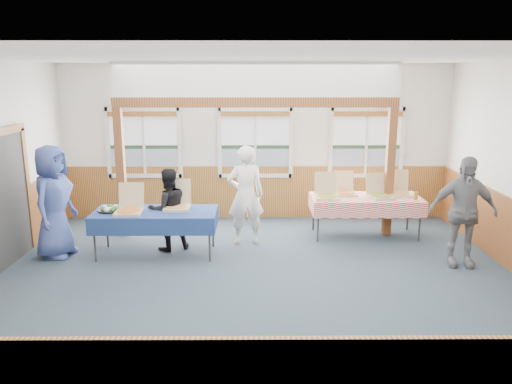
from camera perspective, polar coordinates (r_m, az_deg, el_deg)
floor at (r=7.43m, az=0.03°, el=-10.38°), size 8.00×8.00×0.00m
ceiling at (r=6.80m, az=0.03°, el=15.12°), size 8.00×8.00×0.00m
wall_back at (r=10.39m, az=-0.09°, el=5.69°), size 8.00×0.00×8.00m
wall_front at (r=3.58m, az=0.37°, el=-9.55°), size 8.00×0.00×8.00m
wainscot_back at (r=10.56m, az=-0.09°, el=0.02°), size 7.98×0.05×1.10m
cased_opening at (r=8.86m, az=-26.58°, el=-0.73°), size 0.06×1.30×2.10m
window_left at (r=10.58m, az=-12.71°, el=5.93°), size 1.56×0.10×1.46m
window_mid at (r=10.34m, az=-0.09°, el=6.09°), size 1.56×0.10×1.46m
window_right at (r=10.60m, az=12.51°, el=5.95°), size 1.56×0.10×1.46m
post_left at (r=9.59m, az=-15.17°, el=2.15°), size 0.15×0.15×2.40m
post_right at (r=9.62m, az=15.02°, el=2.18°), size 0.15×0.15×2.40m
cross_beam at (r=9.11m, az=-0.06°, el=10.22°), size 5.15×0.18×0.18m
table_left at (r=8.51m, az=-11.45°, el=-2.49°), size 2.13×1.14×0.76m
table_right at (r=9.52m, az=12.43°, el=-0.84°), size 2.20×1.54×0.76m
pizza_box_a at (r=8.46m, az=-14.28°, el=-1.88°), size 0.43×0.52×0.46m
pizza_box_b at (r=8.57m, az=-8.99°, el=-1.43°), size 0.44×0.53×0.46m
pizza_box_c at (r=9.27m, az=8.07°, el=-0.28°), size 0.42×0.51×0.45m
pizza_box_d at (r=9.61m, az=10.17°, el=0.12°), size 0.40×0.49×0.42m
pizza_box_e at (r=9.48m, az=13.99°, el=-0.25°), size 0.48×0.55×0.43m
pizza_box_f at (r=9.79m, az=16.01°, el=0.07°), size 0.45×0.53×0.45m
veggie_tray at (r=8.66m, az=-16.35°, el=-1.91°), size 0.40×0.40×0.09m
drink_glass at (r=9.49m, az=17.80°, el=-0.43°), size 0.07×0.07×0.15m
woman_white at (r=8.82m, az=-1.20°, el=-0.38°), size 0.71×0.52×1.79m
woman_black at (r=8.71m, az=-10.00°, el=-1.97°), size 0.86×0.78×1.43m
man_blue at (r=8.86m, az=-22.12°, el=-1.02°), size 0.74×1.01×1.88m
person_grey at (r=8.47m, az=22.56°, el=-2.09°), size 1.08×0.56×1.77m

